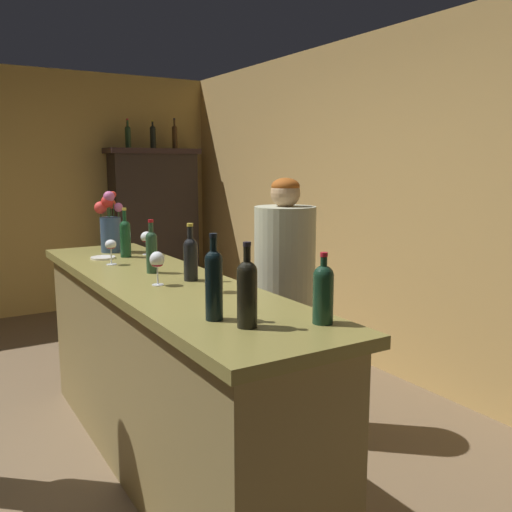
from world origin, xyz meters
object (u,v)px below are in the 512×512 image
object	(u,v)px
wine_glass_front	(213,268)
flower_arrangement	(110,224)
wine_bottle_pinot	(247,290)
display_cabinet	(155,224)
display_bottle_center	(175,136)
wine_glass_mid	(111,246)
wine_bottle_syrah	(152,249)
display_bottle_midleft	(153,136)
wine_bottle_merlot	(191,256)
bartender	(285,297)
bar_counter	(163,373)
cheese_plate	(103,258)
display_bottle_left	(128,136)
wine_bottle_riesling	(214,281)
wine_glass_rear	(147,238)
wine_glass_spare	(157,261)
wine_bottle_malbec	(323,291)
wine_bottle_rose	(125,237)

from	to	relation	value
wine_glass_front	flower_arrangement	distance (m)	1.43
wine_bottle_pinot	display_cabinet	bearing A→B (deg)	72.99
display_bottle_center	wine_glass_mid	bearing A→B (deg)	-119.88
display_cabinet	wine_bottle_syrah	size ratio (longest dim) A/B	6.16
wine_bottle_pinot	wine_glass_front	world-z (taller)	wine_bottle_pinot
display_bottle_midleft	wine_bottle_pinot	bearing A→B (deg)	-107.12
wine_bottle_merlot	bartender	world-z (taller)	bartender
wine_bottle_pinot	display_bottle_center	distance (m)	4.77
bar_counter	display_bottle_center	xyz separation A→B (m)	(1.57, 3.43, 1.43)
cheese_plate	display_bottle_midleft	distance (m)	3.13
wine_bottle_merlot	wine_bottle_syrah	xyz separation A→B (m)	(-0.10, 0.30, 0.00)
display_bottle_left	display_bottle_midleft	bearing A→B (deg)	0.00
bar_counter	display_bottle_midleft	bearing A→B (deg)	69.20
wine_glass_front	flower_arrangement	xyz separation A→B (m)	(-0.05, 1.42, 0.08)
wine_bottle_riesling	display_bottle_left	xyz separation A→B (m)	(1.12, 4.26, 0.75)
flower_arrangement	display_bottle_midleft	world-z (taller)	display_bottle_midleft
wine_bottle_riesling	wine_bottle_pinot	bearing A→B (deg)	-68.83
wine_glass_mid	flower_arrangement	distance (m)	0.51
wine_glass_rear	wine_glass_spare	xyz separation A→B (m)	(-0.29, -0.91, 0.01)
wine_bottle_malbec	wine_glass_spare	bearing A→B (deg)	106.62
wine_bottle_rose	display_bottle_midleft	world-z (taller)	display_bottle_midleft
wine_bottle_syrah	wine_glass_front	xyz separation A→B (m)	(0.08, -0.58, -0.02)
bar_counter	wine_bottle_pinot	xyz separation A→B (m)	(-0.06, -0.99, 0.65)
wine_bottle_malbec	wine_bottle_syrah	world-z (taller)	wine_bottle_syrah
bar_counter	wine_bottle_merlot	bearing A→B (deg)	-48.43
wine_bottle_rose	bartender	size ratio (longest dim) A/B	0.20
display_cabinet	wine_bottle_pinot	bearing A→B (deg)	-107.01
bar_counter	wine_glass_mid	world-z (taller)	wine_glass_mid
wine_glass_front	cheese_plate	world-z (taller)	wine_glass_front
flower_arrangement	wine_glass_rear	bearing A→B (deg)	-54.83
wine_bottle_riesling	wine_bottle_pinot	distance (m)	0.16
display_bottle_center	display_bottle_left	bearing A→B (deg)	180.00
display_bottle_center	bartender	world-z (taller)	display_bottle_center
display_cabinet	wine_glass_spare	world-z (taller)	display_cabinet
wine_bottle_pinot	display_bottle_left	size ratio (longest dim) A/B	0.98
display_cabinet	wine_glass_front	bearing A→B (deg)	-107.31
wine_glass_mid	bartender	world-z (taller)	bartender
bar_counter	wine_bottle_syrah	world-z (taller)	wine_bottle_syrah
display_cabinet	wine_glass_spare	bearing A→B (deg)	-110.91
flower_arrangement	wine_bottle_malbec	bearing A→B (deg)	-85.52
wine_glass_spare	cheese_plate	xyz separation A→B (m)	(-0.01, 0.91, -0.11)
display_bottle_left	wine_bottle_syrah	bearing A→B (deg)	-106.91
wine_bottle_syrah	wine_glass_spare	distance (m)	0.33
wine_bottle_riesling	wine_glass_front	distance (m)	0.47
cheese_plate	display_bottle_left	bearing A→B (deg)	67.76
wine_glass_mid	display_bottle_left	world-z (taller)	display_bottle_left
wine_bottle_rose	bartender	bearing A→B (deg)	-46.99
wine_bottle_riesling	bartender	bearing A→B (deg)	42.79
wine_bottle_pinot	wine_bottle_malbec	bearing A→B (deg)	-21.45
wine_glass_front	flower_arrangement	world-z (taller)	flower_arrangement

